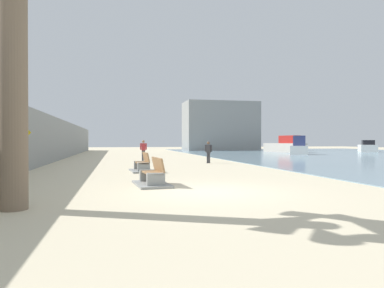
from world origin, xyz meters
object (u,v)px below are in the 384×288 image
boat_far_left (285,146)px  person_standing (208,151)px  person_walking (143,149)px  pedestrian_sign (20,143)px  bench_near (152,179)px  boat_nearest (368,147)px  boat_outer (299,148)px  bench_far (142,167)px

boat_far_left → person_standing: bearing=-128.7°
person_walking → pedestrian_sign: size_ratio=0.70×
bench_near → boat_nearest: boat_nearest is taller
boat_far_left → boat_outer: boat_far_left is taller
bench_far → pedestrian_sign: pedestrian_sign is taller
person_walking → pedestrian_sign: (-6.01, -12.08, 0.51)m
person_standing → boat_far_left: size_ratio=0.21×
person_standing → bench_near: bearing=-113.9°
pedestrian_sign → boat_outer: bearing=40.1°
bench_far → person_walking: bearing=85.3°
boat_outer → bench_near: bearing=-128.6°
boat_outer → boat_far_left: bearing=73.5°
person_standing → pedestrian_sign: bearing=-141.9°
person_walking → person_standing: bearing=-43.9°
bench_far → person_walking: (0.82, 9.88, 0.71)m
person_standing → boat_nearest: 33.00m
bench_near → pedestrian_sign: bearing=145.9°
bench_near → boat_far_left: 38.23m
bench_far → person_standing: bearing=49.1°
bench_far → boat_outer: size_ratio=0.45×
boat_far_left → pedestrian_sign: 38.71m
bench_far → person_walking: person_walking is taller
boat_far_left → pedestrian_sign: (-26.45, -28.26, 0.58)m
bench_far → pedestrian_sign: 5.77m
boat_outer → pedestrian_sign: (-24.08, -20.27, 0.65)m
boat_far_left → boat_nearest: (11.27, -1.97, -0.21)m
boat_far_left → boat_nearest: 11.44m
bench_near → boat_outer: boat_outer is taller
bench_near → boat_outer: 30.39m
person_walking → boat_far_left: boat_far_left is taller
pedestrian_sign → bench_far: bearing=22.9°
boat_nearest → boat_outer: bearing=-156.2°
bench_far → boat_far_left: bearing=50.8°
boat_far_left → pedestrian_sign: size_ratio=3.07×
person_walking → boat_nearest: (31.70, 14.21, -0.27)m
bench_near → boat_far_left: (21.31, 31.74, 0.64)m
bench_near → boat_far_left: boat_far_left is taller
bench_near → pedestrian_sign: (-5.14, 3.48, 1.22)m
boat_nearest → boat_outer: (-13.63, -6.01, 0.13)m
bench_far → boat_nearest: (32.52, 24.08, 0.44)m
person_walking → boat_outer: bearing=24.4°
bench_far → pedestrian_sign: (-5.20, -2.20, 1.22)m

